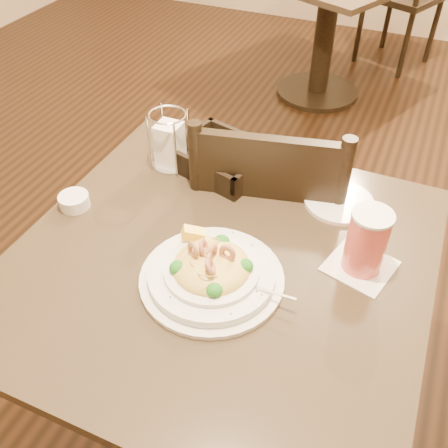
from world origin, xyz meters
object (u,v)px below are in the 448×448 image
at_px(butter_ramekin, 74,201).
at_px(side_plate, 339,202).
at_px(main_table, 221,321).
at_px(napkin_caddy, 170,144).
at_px(background_table, 327,14).
at_px(dining_chair_near, 267,231).
at_px(bread_basket, 222,160).
at_px(drink_glass, 366,242).
at_px(pasta_bowl, 212,271).

bearing_deg(butter_ramekin, side_plate, 24.30).
height_order(main_table, napkin_caddy, napkin_caddy).
relative_size(background_table, side_plate, 6.85).
height_order(background_table, napkin_caddy, napkin_caddy).
relative_size(napkin_caddy, side_plate, 0.92).
bearing_deg(dining_chair_near, main_table, 78.95).
bearing_deg(background_table, bread_basket, -84.70).
xyz_separation_m(bread_basket, napkin_caddy, (-0.13, -0.04, 0.05)).
bearing_deg(drink_glass, side_plate, 115.93).
distance_m(background_table, side_plate, 2.05).
bearing_deg(dining_chair_near, pasta_bowl, 80.20).
bearing_deg(napkin_caddy, side_plate, 2.22).
xyz_separation_m(pasta_bowl, butter_ramekin, (-0.41, 0.09, -0.01)).
xyz_separation_m(drink_glass, side_plate, (-0.09, 0.19, -0.07)).
relative_size(background_table, napkin_caddy, 7.46).
height_order(dining_chair_near, pasta_bowl, dining_chair_near).
xyz_separation_m(main_table, drink_glass, (0.29, 0.09, 0.31)).
height_order(drink_glass, napkin_caddy, napkin_caddy).
bearing_deg(bread_basket, napkin_caddy, -161.58).
height_order(bread_basket, butter_ramekin, bread_basket).
height_order(drink_glass, bread_basket, drink_glass).
xyz_separation_m(drink_glass, butter_ramekin, (-0.69, -0.08, -0.06)).
height_order(dining_chair_near, butter_ramekin, dining_chair_near).
relative_size(dining_chair_near, drink_glass, 5.70).
bearing_deg(pasta_bowl, main_table, 99.05).
bearing_deg(dining_chair_near, background_table, -93.28).
relative_size(pasta_bowl, butter_ramekin, 4.55).
bearing_deg(drink_glass, dining_chair_near, 137.00).
height_order(bread_basket, napkin_caddy, napkin_caddy).
bearing_deg(napkin_caddy, drink_glass, -17.51).
bearing_deg(side_plate, butter_ramekin, -155.70).
distance_m(background_table, dining_chair_near, 1.91).
relative_size(main_table, drink_glass, 5.52).
relative_size(main_table, dining_chair_near, 0.97).
relative_size(background_table, bread_basket, 4.19).
relative_size(drink_glass, butter_ramekin, 2.19).
bearing_deg(side_plate, pasta_bowl, -117.43).
bearing_deg(napkin_caddy, pasta_bowl, -50.90).
relative_size(drink_glass, bread_basket, 0.58).
bearing_deg(main_table, pasta_bowl, -80.95).
xyz_separation_m(bread_basket, side_plate, (0.33, -0.03, -0.02)).
height_order(background_table, drink_glass, drink_glass).
height_order(bread_basket, side_plate, bread_basket).
bearing_deg(bread_basket, main_table, -66.83).
bearing_deg(dining_chair_near, napkin_caddy, 9.80).
bearing_deg(butter_ramekin, pasta_bowl, -12.05).
height_order(background_table, butter_ramekin, butter_ramekin).
distance_m(main_table, drink_glass, 0.43).
height_order(side_plate, butter_ramekin, butter_ramekin).
height_order(dining_chair_near, bread_basket, dining_chair_near).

